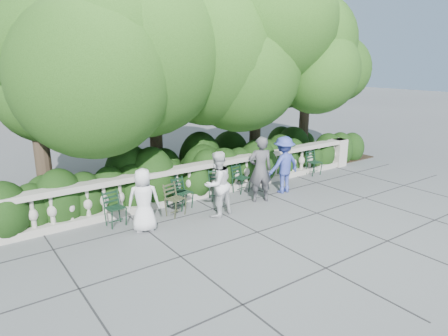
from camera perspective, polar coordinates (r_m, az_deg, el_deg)
ground at (r=10.24m, az=3.28°, el=-6.60°), size 90.00×90.00×0.00m
balustrade at (r=11.46m, az=-2.33°, el=-1.63°), size 12.00×0.44×1.00m
shrub_hedge at (r=12.58m, az=-5.32°, el=-2.45°), size 15.00×2.60×1.70m
tree_canopy at (r=12.51m, az=-3.44°, el=15.91°), size 15.04×6.52×6.78m
chair_a at (r=9.79m, az=-14.73°, el=-8.19°), size 0.49×0.53×0.84m
chair_b at (r=10.56m, az=-5.32°, el=-5.96°), size 0.53×0.56×0.84m
chair_c at (r=11.15m, az=-0.74°, el=-4.72°), size 0.56×0.59×0.84m
chair_d at (r=10.67m, az=-6.25°, el=-5.77°), size 0.53×0.56×0.84m
chair_e at (r=11.80m, az=2.99°, el=-3.61°), size 0.53×0.56×0.84m
chair_f at (r=13.89m, az=13.04°, el=-1.08°), size 0.47×0.51×0.84m
chair_weathered at (r=10.13m, az=-6.31°, el=-6.94°), size 0.55×0.58×0.84m
person_businessman at (r=9.22m, az=-11.40°, el=-4.52°), size 0.85×0.72×1.48m
person_woman_grey at (r=10.92m, az=5.20°, el=-0.20°), size 0.78×0.65×1.82m
person_casual_man at (r=9.89m, az=-0.96°, el=-2.31°), size 0.91×0.76×1.65m
person_older_blue at (r=11.78m, az=8.51°, el=0.47°), size 1.10×0.65×1.68m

